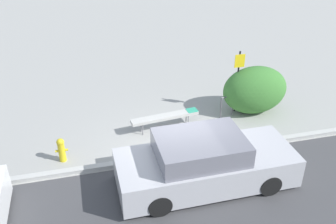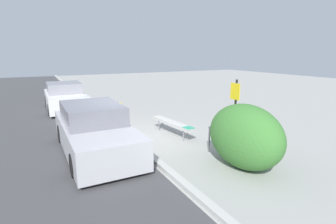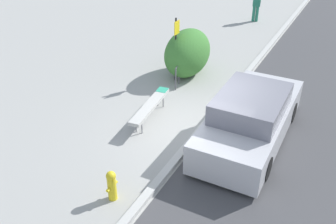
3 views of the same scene
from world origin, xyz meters
name	(u,v)px [view 1 (image 1 of 3)]	position (x,y,z in m)	size (l,w,h in m)	color
ground_plane	(177,157)	(0.00, 0.00, 0.00)	(60.00, 60.00, 0.00)	#9E9E99
curb	(177,155)	(0.00, 0.00, 0.07)	(60.00, 0.20, 0.13)	#B7B7B2
bench	(165,117)	(0.06, 1.64, 0.45)	(2.33, 0.59, 0.52)	gray
bike_rack	(227,104)	(2.34, 1.88, 0.50)	(0.55, 0.18, 0.83)	#515156
sign_post	(238,76)	(2.78, 2.17, 1.38)	(0.36, 0.08, 2.30)	black
fire_hydrant	(61,149)	(-3.30, 0.66, 0.41)	(0.36, 0.22, 0.77)	gold
shrub_hedge	(255,90)	(3.41, 2.00, 0.86)	(2.33, 1.49, 1.72)	#3D7A33
parked_car_near	(205,163)	(0.40, -1.31, 0.67)	(4.74, 1.88, 1.49)	black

